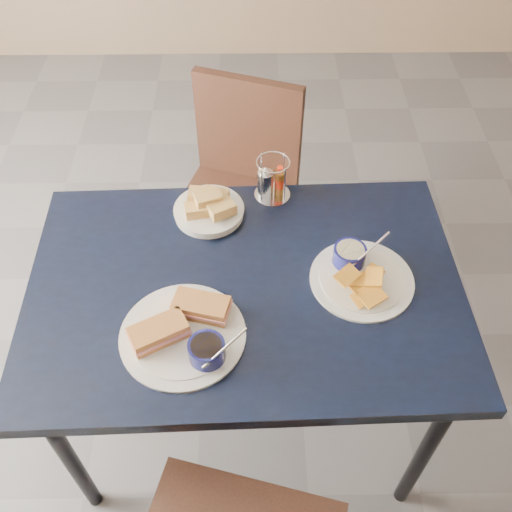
{
  "coord_description": "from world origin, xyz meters",
  "views": [
    {
      "loc": [
        -0.18,
        -0.95,
        1.96
      ],
      "look_at": [
        -0.17,
        0.04,
        0.82
      ],
      "focal_mm": 40.0,
      "sensor_mm": 36.0,
      "label": 1
    }
  ],
  "objects_px": {
    "plantain_plate": "(358,272)",
    "dining_table": "(245,300)",
    "chair_far": "(234,176)",
    "condiment_caddy": "(271,181)",
    "sandwich_plate": "(186,331)",
    "bread_basket": "(209,207)"
  },
  "relations": [
    {
      "from": "chair_far",
      "to": "condiment_caddy",
      "type": "xyz_separation_m",
      "value": [
        0.13,
        -0.38,
        0.31
      ]
    },
    {
      "from": "dining_table",
      "to": "bread_basket",
      "type": "xyz_separation_m",
      "value": [
        -0.11,
        0.27,
        0.1
      ]
    },
    {
      "from": "plantain_plate",
      "to": "chair_far",
      "type": "bearing_deg",
      "value": 116.63
    },
    {
      "from": "dining_table",
      "to": "chair_far",
      "type": "bearing_deg",
      "value": 93.69
    },
    {
      "from": "dining_table",
      "to": "chair_far",
      "type": "distance_m",
      "value": 0.75
    },
    {
      "from": "dining_table",
      "to": "plantain_plate",
      "type": "bearing_deg",
      "value": 4.78
    },
    {
      "from": "sandwich_plate",
      "to": "condiment_caddy",
      "type": "distance_m",
      "value": 0.56
    },
    {
      "from": "bread_basket",
      "to": "plantain_plate",
      "type": "bearing_deg",
      "value": -30.52
    },
    {
      "from": "condiment_caddy",
      "to": "chair_far",
      "type": "bearing_deg",
      "value": 108.46
    },
    {
      "from": "dining_table",
      "to": "condiment_caddy",
      "type": "relative_size",
      "value": 8.77
    },
    {
      "from": "chair_far",
      "to": "plantain_plate",
      "type": "xyz_separation_m",
      "value": [
        0.35,
        -0.7,
        0.27
      ]
    },
    {
      "from": "condiment_caddy",
      "to": "dining_table",
      "type": "bearing_deg",
      "value": -102.79
    },
    {
      "from": "plantain_plate",
      "to": "condiment_caddy",
      "type": "distance_m",
      "value": 0.4
    },
    {
      "from": "sandwich_plate",
      "to": "bread_basket",
      "type": "relative_size",
      "value": 1.57
    },
    {
      "from": "bread_basket",
      "to": "condiment_caddy",
      "type": "distance_m",
      "value": 0.2
    },
    {
      "from": "plantain_plate",
      "to": "dining_table",
      "type": "bearing_deg",
      "value": -175.22
    },
    {
      "from": "dining_table",
      "to": "chair_far",
      "type": "relative_size",
      "value": 1.37
    },
    {
      "from": "chair_far",
      "to": "sandwich_plate",
      "type": "relative_size",
      "value": 2.69
    },
    {
      "from": "chair_far",
      "to": "bread_basket",
      "type": "xyz_separation_m",
      "value": [
        -0.06,
        -0.46,
        0.28
      ]
    },
    {
      "from": "chair_far",
      "to": "bread_basket",
      "type": "relative_size",
      "value": 4.22
    },
    {
      "from": "dining_table",
      "to": "bread_basket",
      "type": "relative_size",
      "value": 5.8
    },
    {
      "from": "chair_far",
      "to": "plantain_plate",
      "type": "relative_size",
      "value": 3.09
    }
  ]
}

